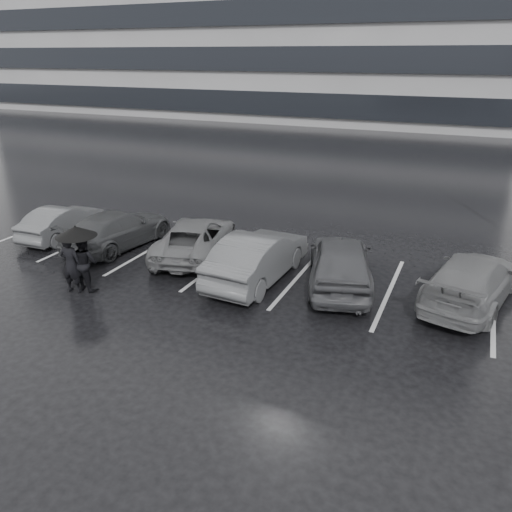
{
  "coord_description": "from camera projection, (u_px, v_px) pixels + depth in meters",
  "views": [
    {
      "loc": [
        5.16,
        -11.09,
        6.48
      ],
      "look_at": [
        -0.2,
        1.0,
        1.1
      ],
      "focal_mm": 35.0,
      "sensor_mm": 36.0,
      "label": 1
    }
  ],
  "objects": [
    {
      "name": "car_west_b",
      "position": [
        195.0,
        238.0,
        17.03
      ],
      "size": [
        3.22,
        4.96,
        1.27
      ],
      "primitive_type": "imported",
      "rotation": [
        0.0,
        0.0,
        3.4
      ],
      "color": "#434345",
      "rests_on": "ground"
    },
    {
      "name": "ground",
      "position": [
        248.0,
        306.0,
        13.77
      ],
      "size": [
        160.0,
        160.0,
        0.0
      ],
      "primitive_type": "plane",
      "color": "black",
      "rests_on": "ground"
    },
    {
      "name": "umbrella",
      "position": [
        76.0,
        231.0,
        14.16
      ],
      "size": [
        1.16,
        1.16,
        1.97
      ],
      "color": "black",
      "rests_on": "ground"
    },
    {
      "name": "car_main",
      "position": [
        340.0,
        261.0,
        14.77
      ],
      "size": [
        3.0,
        4.82,
        1.53
      ],
      "primitive_type": "imported",
      "rotation": [
        0.0,
        0.0,
        3.43
      ],
      "color": "black",
      "rests_on": "ground"
    },
    {
      "name": "car_west_a",
      "position": [
        258.0,
        256.0,
        15.18
      ],
      "size": [
        1.77,
        4.6,
        1.49
      ],
      "primitive_type": "imported",
      "rotation": [
        0.0,
        0.0,
        3.1
      ],
      "color": "#313133",
      "rests_on": "ground"
    },
    {
      "name": "pedestrian_right",
      "position": [
        85.0,
        263.0,
        14.5
      ],
      "size": [
        0.9,
        0.76,
        1.67
      ],
      "primitive_type": "imported",
      "rotation": [
        0.0,
        0.0,
        2.98
      ],
      "color": "black",
      "rests_on": "ground"
    },
    {
      "name": "pedestrian_left",
      "position": [
        71.0,
        264.0,
        14.32
      ],
      "size": [
        0.69,
        0.52,
        1.72
      ],
      "primitive_type": "imported",
      "rotation": [
        0.0,
        0.0,
        3.32
      ],
      "color": "black",
      "rests_on": "ground"
    },
    {
      "name": "car_west_c",
      "position": [
        118.0,
        229.0,
        17.84
      ],
      "size": [
        2.26,
        4.65,
        1.3
      ],
      "primitive_type": "imported",
      "rotation": [
        0.0,
        0.0,
        3.04
      ],
      "color": "black",
      "rests_on": "ground"
    },
    {
      "name": "car_west_d",
      "position": [
        62.0,
        222.0,
        18.78
      ],
      "size": [
        1.49,
        3.72,
        1.2
      ],
      "primitive_type": "imported",
      "rotation": [
        0.0,
        0.0,
        3.2
      ],
      "color": "#313133",
      "rests_on": "ground"
    },
    {
      "name": "car_east",
      "position": [
        472.0,
        280.0,
        13.78
      ],
      "size": [
        2.9,
        5.01,
        1.37
      ],
      "primitive_type": "imported",
      "rotation": [
        0.0,
        0.0,
        2.92
      ],
      "color": "#434345",
      "rests_on": "ground"
    },
    {
      "name": "stall_stripes",
      "position": [
        258.0,
        269.0,
        16.18
      ],
      "size": [
        19.72,
        5.0,
        0.0
      ],
      "color": "#ADADB0",
      "rests_on": "ground"
    }
  ]
}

